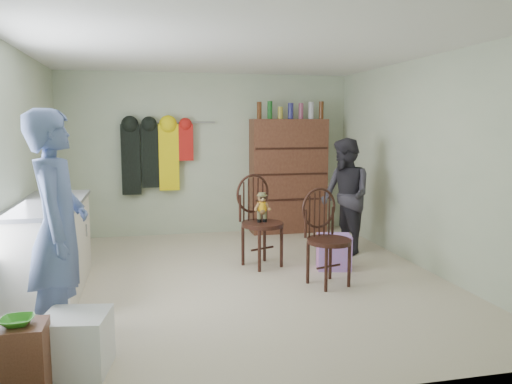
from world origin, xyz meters
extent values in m
plane|color=beige|center=(0.00, 0.00, 0.00)|extent=(5.00, 5.00, 0.00)
plane|color=beige|center=(0.00, 2.50, 1.25)|extent=(4.50, 0.00, 4.50)
plane|color=beige|center=(-2.25, 0.00, 1.25)|extent=(0.00, 5.00, 5.00)
plane|color=beige|center=(2.25, 0.00, 1.25)|extent=(0.00, 5.00, 5.00)
plane|color=white|center=(0.00, 0.00, 2.50)|extent=(5.00, 5.00, 0.00)
cube|color=silver|center=(-1.95, 0.00, 0.45)|extent=(0.60, 1.80, 0.90)
cube|color=slate|center=(-1.95, 0.00, 0.92)|extent=(0.64, 1.86, 0.04)
cylinder|color=#99999E|center=(-1.64, -0.45, 0.54)|extent=(0.02, 0.02, 0.14)
cylinder|color=#99999E|center=(-1.64, 0.45, 0.54)|extent=(0.02, 0.02, 0.14)
cube|color=brown|center=(-1.79, -2.09, 0.24)|extent=(0.33, 0.29, 0.48)
imported|color=green|center=(-1.79, -2.09, 0.50)|extent=(0.20, 0.20, 0.05)
cube|color=white|center=(-1.48, -1.81, 0.21)|extent=(0.50, 0.48, 0.41)
cylinder|color=black|center=(0.38, 0.44, 0.52)|extent=(0.65, 0.65, 0.05)
cylinder|color=black|center=(0.30, 0.23, 0.25)|extent=(0.04, 0.04, 0.50)
cylinder|color=black|center=(0.60, 0.36, 0.25)|extent=(0.04, 0.04, 0.50)
cylinder|color=black|center=(0.16, 0.54, 0.25)|extent=(0.04, 0.04, 0.50)
cylinder|color=black|center=(0.47, 0.67, 0.25)|extent=(0.04, 0.04, 0.50)
torus|color=black|center=(0.30, 0.63, 0.87)|extent=(0.45, 0.22, 0.48)
cylinder|color=black|center=(0.13, 0.54, 0.71)|extent=(0.03, 0.03, 0.33)
cylinder|color=black|center=(0.49, 0.69, 0.71)|extent=(0.03, 0.03, 0.33)
cylinder|color=yellow|center=(0.38, 0.47, 0.73)|extent=(0.11, 0.11, 0.11)
cylinder|color=#475128|center=(0.38, 0.47, 0.63)|extent=(0.07, 0.07, 0.17)
sphere|color=#9E7042|center=(0.38, 0.47, 0.84)|extent=(0.10, 0.10, 0.10)
cylinder|color=#475128|center=(0.38, 0.47, 0.89)|extent=(0.09, 0.09, 0.03)
cube|color=black|center=(0.38, 0.42, 0.84)|extent=(0.07, 0.01, 0.02)
cylinder|color=black|center=(0.91, -0.42, 0.48)|extent=(0.58, 0.58, 0.05)
cylinder|color=black|center=(0.81, -0.61, 0.23)|extent=(0.04, 0.04, 0.46)
cylinder|color=black|center=(1.10, -0.52, 0.23)|extent=(0.04, 0.04, 0.46)
cylinder|color=black|center=(0.71, -0.31, 0.23)|extent=(0.04, 0.04, 0.46)
cylinder|color=black|center=(1.01, -0.22, 0.23)|extent=(0.04, 0.04, 0.46)
torus|color=black|center=(0.85, -0.24, 0.81)|extent=(0.44, 0.16, 0.45)
cylinder|color=black|center=(0.68, -0.31, 0.66)|extent=(0.03, 0.03, 0.31)
cylinder|color=black|center=(1.03, -0.20, 0.66)|extent=(0.03, 0.03, 0.31)
cube|color=#E572C8|center=(1.19, 0.15, 0.21)|extent=(0.45, 0.39, 0.41)
imported|color=#576AA0|center=(-1.64, -1.35, 0.92)|extent=(0.44, 0.67, 1.83)
imported|color=#2D2B33|center=(1.61, 0.83, 0.77)|extent=(0.66, 0.81, 1.54)
cube|color=brown|center=(1.25, 2.30, 0.90)|extent=(1.20, 0.38, 1.80)
cube|color=black|center=(1.25, 2.11, 0.55)|extent=(1.16, 0.02, 0.03)
cube|color=black|center=(1.25, 2.11, 0.95)|extent=(1.16, 0.02, 0.03)
cube|color=black|center=(1.25, 2.11, 1.35)|extent=(1.16, 0.02, 0.03)
cylinder|color=#592D14|center=(0.75, 2.20, 1.93)|extent=(0.07, 0.07, 0.26)
cylinder|color=#19591E|center=(0.92, 2.20, 1.94)|extent=(0.08, 0.08, 0.27)
cylinder|color=#A59933|center=(1.08, 2.20, 1.89)|extent=(0.08, 0.08, 0.19)
cylinder|color=navy|center=(1.25, 2.20, 1.92)|extent=(0.08, 0.08, 0.25)
cylinder|color=#8C3F59|center=(1.42, 2.20, 1.92)|extent=(0.07, 0.07, 0.25)
cylinder|color=#B2B2B7|center=(1.58, 2.20, 1.93)|extent=(0.09, 0.09, 0.26)
cylinder|color=#592D14|center=(1.75, 2.20, 1.94)|extent=(0.07, 0.07, 0.28)
cylinder|color=#99999E|center=(-0.40, 2.44, 1.75)|extent=(1.00, 0.02, 0.02)
cube|color=black|center=(-1.18, 2.38, 1.19)|extent=(0.28, 0.10, 1.05)
cube|color=black|center=(-0.90, 2.38, 1.25)|extent=(0.26, 0.10, 0.95)
cube|color=yellow|center=(-0.62, 2.38, 1.22)|extent=(0.30, 0.10, 1.00)
cube|color=red|center=(-0.36, 2.38, 1.44)|extent=(0.22, 0.10, 0.55)
camera|label=1|loc=(-0.99, -5.30, 1.71)|focal=35.00mm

